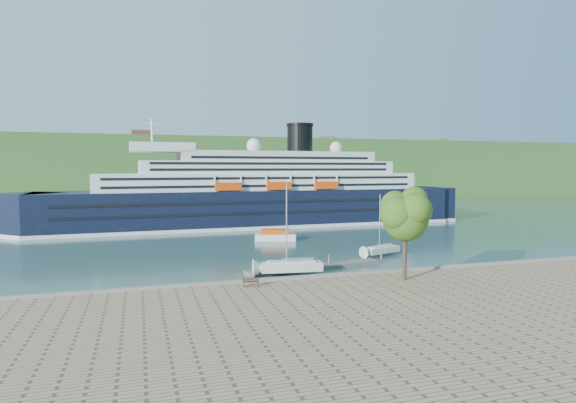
# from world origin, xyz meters

# --- Properties ---
(ground) EXTENTS (400.00, 400.00, 0.00)m
(ground) POSITION_xyz_m (0.00, 0.00, 0.00)
(ground) COLOR #2D504C
(ground) RESTS_ON ground
(far_hillside) EXTENTS (400.00, 50.00, 24.00)m
(far_hillside) POSITION_xyz_m (0.00, 145.00, 12.00)
(far_hillside) COLOR #295020
(far_hillside) RESTS_ON ground
(quay_coping) EXTENTS (220.00, 0.50, 0.30)m
(quay_coping) POSITION_xyz_m (0.00, -0.20, 1.15)
(quay_coping) COLOR slate
(quay_coping) RESTS_ON promenade
(cruise_ship) EXTENTS (102.01, 17.35, 22.83)m
(cruise_ship) POSITION_xyz_m (2.68, 54.69, 11.42)
(cruise_ship) COLOR black
(cruise_ship) RESTS_ON ground
(park_bench) EXTENTS (1.75, 0.98, 1.06)m
(park_bench) POSITION_xyz_m (-11.08, -2.07, 1.53)
(park_bench) COLOR #4E2A16
(park_bench) RESTS_ON promenade
(promenade_tree) EXTENTS (6.42, 6.42, 10.63)m
(promenade_tree) POSITION_xyz_m (5.12, -3.99, 6.31)
(promenade_tree) COLOR #2C5516
(promenade_tree) RESTS_ON promenade
(floating_pontoon) EXTENTS (18.74, 5.02, 0.41)m
(floating_pontoon) POSITION_xyz_m (-0.24, 8.58, 0.21)
(floating_pontoon) COLOR slate
(floating_pontoon) RESTS_ON ground
(sailboat_white_near) EXTENTS (8.32, 3.21, 10.48)m
(sailboat_white_near) POSITION_xyz_m (-4.38, 5.66, 5.24)
(sailboat_white_near) COLOR silver
(sailboat_white_near) RESTS_ON ground
(sailboat_white_far) EXTENTS (6.89, 4.00, 8.60)m
(sailboat_white_far) POSITION_xyz_m (12.14, 14.05, 4.30)
(sailboat_white_far) COLOR silver
(sailboat_white_far) RESTS_ON ground
(tender_launch) EXTENTS (7.66, 4.37, 2.01)m
(tender_launch) POSITION_xyz_m (1.38, 32.98, 1.00)
(tender_launch) COLOR #D9440C
(tender_launch) RESTS_ON ground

